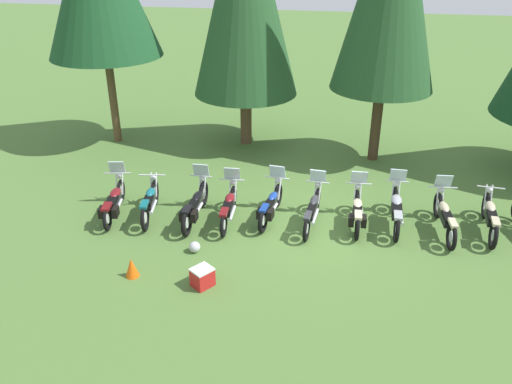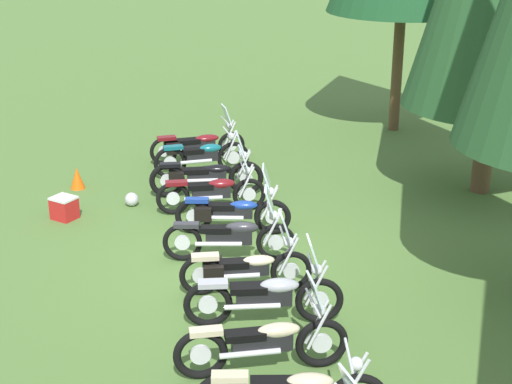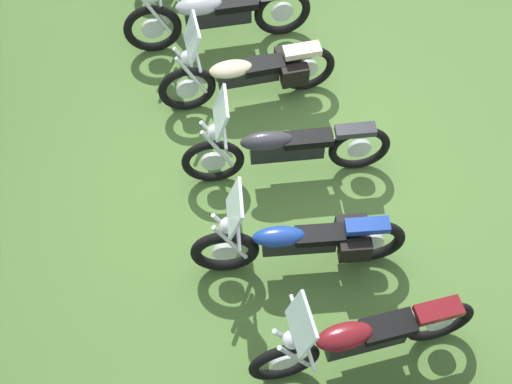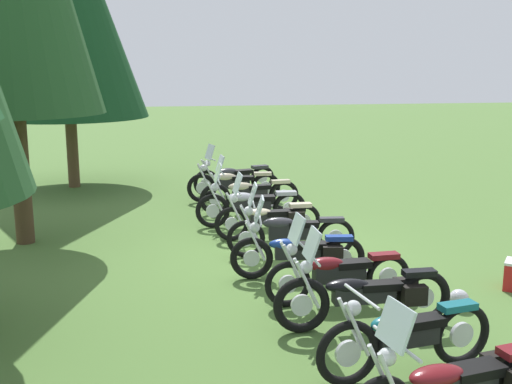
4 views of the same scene
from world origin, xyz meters
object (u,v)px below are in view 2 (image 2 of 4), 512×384
Objects in this scene: motorcycle_3 at (213,191)px; motorcycle_8 at (265,342)px; motorcycle_7 at (266,295)px; motorcycle_0 at (196,144)px; picnic_cooler at (64,208)px; motorcycle_4 at (231,212)px; motorcycle_2 at (205,175)px; dropped_helmet at (132,199)px; motorcycle_1 at (203,156)px; motorcycle_5 at (231,236)px; traffic_cone at (77,178)px; motorcycle_6 at (244,267)px.

motorcycle_3 is 0.94× the size of motorcycle_8.
motorcycle_0 is at bearing 97.46° from motorcycle_7.
motorcycle_3 is 2.97m from picnic_cooler.
motorcycle_4 reaches higher than motorcycle_0.
motorcycle_2 is 8.52× the size of dropped_helmet.
motorcycle_1 is 0.99× the size of motorcycle_3.
dropped_helmet is (-2.79, -1.88, -0.33)m from motorcycle_5.
dropped_helmet is at bearing 160.12° from motorcycle_3.
picnic_cooler is at bearing 178.01° from motorcycle_3.
motorcycle_0 is 0.95× the size of motorcycle_2.
motorcycle_4 is 3.39m from motorcycle_7.
motorcycle_7 is (7.72, 0.82, 0.03)m from motorcycle_0.
motorcycle_8 is 8.11m from traffic_cone.
motorcycle_2 is 5.07× the size of traffic_cone.
motorcycle_2 reaches higher than motorcycle_8.
motorcycle_8 reaches higher than motorcycle_6.
motorcycle_3 reaches higher than picnic_cooler.
picnic_cooler is (-4.45, -3.54, -0.26)m from motorcycle_7.
motorcycle_2 is at bearing 101.64° from motorcycle_5.
motorcycle_3 is 1.77m from dropped_helmet.
picnic_cooler is (-5.70, -3.37, -0.25)m from motorcycle_8.
motorcycle_7 is at bearing -94.33° from motorcycle_0.
picnic_cooler is at bearing -2.08° from traffic_cone.
motorcycle_5 reaches higher than picnic_cooler.
traffic_cone reaches higher than picnic_cooler.
motorcycle_5 is 2.25m from motorcycle_7.
motorcycle_4 is 4.58× the size of traffic_cone.
motorcycle_7 is (4.49, 0.57, 0.02)m from motorcycle_3.
dropped_helmet is (0.41, -1.55, -0.33)m from motorcycle_2.
motorcycle_8 is (4.62, 0.12, 0.02)m from motorcycle_4.
motorcycle_4 is (4.34, 0.54, -0.01)m from motorcycle_0.
motorcycle_0 is at bearing 152.34° from dropped_helmet.
motorcycle_2 is 1.63m from dropped_helmet.
motorcycle_0 reaches higher than picnic_cooler.
motorcycle_5 is 5.03m from traffic_cone.
traffic_cone is at bearing 110.09° from motorcycle_8.
motorcycle_2 is at bearing -98.95° from motorcycle_1.
dropped_helmet is at bearing 46.87° from traffic_cone.
motorcycle_0 is 1.05× the size of motorcycle_4.
motorcycle_2 is 1.04× the size of motorcycle_5.
motorcycle_0 is 1.02m from motorcycle_1.
motorcycle_2 reaches higher than motorcycle_1.
motorcycle_0 is at bearing 104.40° from motorcycle_4.
motorcycle_8 reaches higher than motorcycle_4.
motorcycle_3 is at bearing -96.06° from motorcycle_0.
motorcycle_0 is 0.97× the size of motorcycle_8.
picnic_cooler is at bearing 116.63° from motorcycle_8.
motorcycle_6 is (6.69, 0.58, -0.01)m from motorcycle_0.
dropped_helmet is at bearing -141.52° from motorcycle_1.
motorcycle_7 reaches higher than motorcycle_6.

